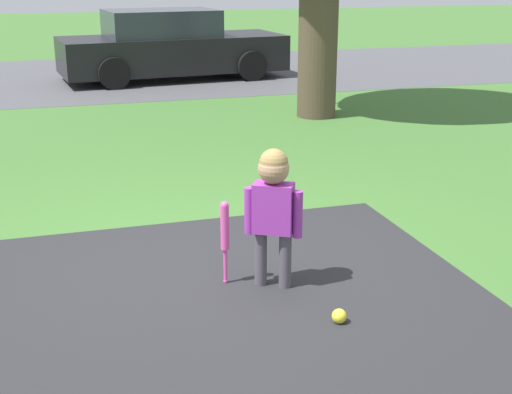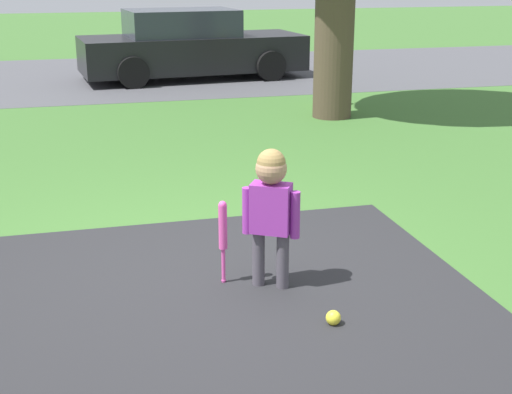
{
  "view_description": "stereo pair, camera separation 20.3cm",
  "coord_description": "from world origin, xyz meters",
  "px_view_note": "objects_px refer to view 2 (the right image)",
  "views": [
    {
      "loc": [
        -0.89,
        -4.72,
        2.12
      ],
      "look_at": [
        0.52,
        -0.05,
        0.52
      ],
      "focal_mm": 50.0,
      "sensor_mm": 36.0,
      "label": 1
    },
    {
      "loc": [
        -0.7,
        -4.78,
        2.12
      ],
      "look_at": [
        0.52,
        -0.05,
        0.52
      ],
      "focal_mm": 50.0,
      "sensor_mm": 36.0,
      "label": 2
    }
  ],
  "objects_px": {
    "sports_ball": "(333,318)",
    "parked_car": "(190,47)",
    "child": "(271,199)",
    "fire_hydrant": "(328,83)",
    "baseball_bat": "(223,230)"
  },
  "relations": [
    {
      "from": "sports_ball",
      "to": "parked_car",
      "type": "relative_size",
      "value": 0.02
    },
    {
      "from": "child",
      "to": "sports_ball",
      "type": "xyz_separation_m",
      "value": [
        0.23,
        -0.63,
        -0.59
      ]
    },
    {
      "from": "parked_car",
      "to": "sports_ball",
      "type": "bearing_deg",
      "value": -99.71
    },
    {
      "from": "child",
      "to": "fire_hydrant",
      "type": "distance_m",
      "value": 6.71
    },
    {
      "from": "parked_car",
      "to": "fire_hydrant",
      "type": "bearing_deg",
      "value": -69.14
    },
    {
      "from": "fire_hydrant",
      "to": "parked_car",
      "type": "relative_size",
      "value": 0.16
    },
    {
      "from": "baseball_bat",
      "to": "child",
      "type": "bearing_deg",
      "value": -24.17
    },
    {
      "from": "child",
      "to": "parked_car",
      "type": "bearing_deg",
      "value": 114.04
    },
    {
      "from": "child",
      "to": "sports_ball",
      "type": "bearing_deg",
      "value": -40.06
    },
    {
      "from": "fire_hydrant",
      "to": "parked_car",
      "type": "bearing_deg",
      "value": 116.07
    },
    {
      "from": "child",
      "to": "fire_hydrant",
      "type": "height_order",
      "value": "child"
    },
    {
      "from": "child",
      "to": "parked_car",
      "type": "distance_m",
      "value": 9.52
    },
    {
      "from": "baseball_bat",
      "to": "sports_ball",
      "type": "relative_size",
      "value": 6.38
    },
    {
      "from": "baseball_bat",
      "to": "fire_hydrant",
      "type": "xyz_separation_m",
      "value": [
        2.94,
        6.03,
        -0.04
      ]
    },
    {
      "from": "child",
      "to": "fire_hydrant",
      "type": "xyz_separation_m",
      "value": [
        2.64,
        6.16,
        -0.29
      ]
    }
  ]
}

